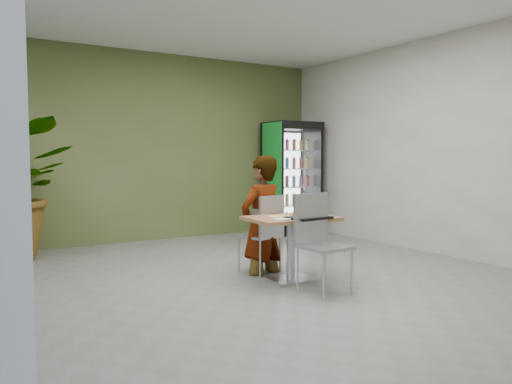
{
  "coord_description": "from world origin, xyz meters",
  "views": [
    {
      "loc": [
        -3.1,
        -4.69,
        1.43
      ],
      "look_at": [
        0.08,
        0.51,
        1.0
      ],
      "focal_mm": 35.0,
      "sensor_mm": 36.0,
      "label": 1
    }
  ],
  "objects_px": {
    "seated_woman": "(262,227)",
    "soda_cup": "(299,208)",
    "dining_table": "(291,235)",
    "chair_far": "(265,228)",
    "chair_near": "(318,235)",
    "potted_plant": "(9,190)",
    "cafeteria_tray": "(309,218)",
    "beverage_fridge": "(292,178)"
  },
  "relations": [
    {
      "from": "seated_woman",
      "to": "soda_cup",
      "type": "xyz_separation_m",
      "value": [
        0.22,
        -0.47,
        0.26
      ]
    },
    {
      "from": "dining_table",
      "to": "soda_cup",
      "type": "relative_size",
      "value": 5.72
    },
    {
      "from": "chair_far",
      "to": "chair_near",
      "type": "bearing_deg",
      "value": 76.79
    },
    {
      "from": "soda_cup",
      "to": "potted_plant",
      "type": "relative_size",
      "value": 0.09
    },
    {
      "from": "dining_table",
      "to": "cafeteria_tray",
      "type": "height_order",
      "value": "cafeteria_tray"
    },
    {
      "from": "dining_table",
      "to": "chair_far",
      "type": "distance_m",
      "value": 0.49
    },
    {
      "from": "dining_table",
      "to": "chair_near",
      "type": "xyz_separation_m",
      "value": [
        -0.0,
        -0.49,
        0.07
      ]
    },
    {
      "from": "chair_near",
      "to": "beverage_fridge",
      "type": "distance_m",
      "value": 4.19
    },
    {
      "from": "chair_far",
      "to": "beverage_fridge",
      "type": "height_order",
      "value": "beverage_fridge"
    },
    {
      "from": "dining_table",
      "to": "seated_woman",
      "type": "bearing_deg",
      "value": 96.02
    },
    {
      "from": "cafeteria_tray",
      "to": "potted_plant",
      "type": "xyz_separation_m",
      "value": [
        -2.66,
        3.28,
        0.22
      ]
    },
    {
      "from": "soda_cup",
      "to": "potted_plant",
      "type": "distance_m",
      "value": 4.05
    },
    {
      "from": "seated_woman",
      "to": "beverage_fridge",
      "type": "relative_size",
      "value": 0.84
    },
    {
      "from": "cafeteria_tray",
      "to": "chair_far",
      "type": "bearing_deg",
      "value": 96.17
    },
    {
      "from": "chair_far",
      "to": "soda_cup",
      "type": "distance_m",
      "value": 0.54
    },
    {
      "from": "dining_table",
      "to": "chair_near",
      "type": "bearing_deg",
      "value": -90.29
    },
    {
      "from": "chair_far",
      "to": "cafeteria_tray",
      "type": "bearing_deg",
      "value": 81.3
    },
    {
      "from": "cafeteria_tray",
      "to": "seated_woman",
      "type": "bearing_deg",
      "value": 97.64
    },
    {
      "from": "potted_plant",
      "to": "chair_far",
      "type": "bearing_deg",
      "value": -44.47
    },
    {
      "from": "chair_near",
      "to": "seated_woman",
      "type": "xyz_separation_m",
      "value": [
        -0.05,
        1.03,
        -0.04
      ]
    },
    {
      "from": "soda_cup",
      "to": "cafeteria_tray",
      "type": "bearing_deg",
      "value": -109.11
    },
    {
      "from": "beverage_fridge",
      "to": "potted_plant",
      "type": "xyz_separation_m",
      "value": [
        -4.81,
        -0.02,
        -0.06
      ]
    },
    {
      "from": "chair_far",
      "to": "cafeteria_tray",
      "type": "height_order",
      "value": "chair_far"
    },
    {
      "from": "soda_cup",
      "to": "beverage_fridge",
      "type": "distance_m",
      "value": 3.61
    },
    {
      "from": "chair_far",
      "to": "beverage_fridge",
      "type": "xyz_separation_m",
      "value": [
        2.23,
        2.55,
        0.47
      ]
    },
    {
      "from": "chair_near",
      "to": "soda_cup",
      "type": "xyz_separation_m",
      "value": [
        0.17,
        0.56,
        0.23
      ]
    },
    {
      "from": "soda_cup",
      "to": "cafeteria_tray",
      "type": "distance_m",
      "value": 0.35
    },
    {
      "from": "seated_woman",
      "to": "cafeteria_tray",
      "type": "relative_size",
      "value": 3.84
    },
    {
      "from": "chair_far",
      "to": "seated_woman",
      "type": "bearing_deg",
      "value": -76.43
    },
    {
      "from": "chair_far",
      "to": "potted_plant",
      "type": "bearing_deg",
      "value": -59.34
    },
    {
      "from": "chair_far",
      "to": "potted_plant",
      "type": "relative_size",
      "value": 0.49
    },
    {
      "from": "chair_far",
      "to": "soda_cup",
      "type": "xyz_separation_m",
      "value": [
        0.19,
        -0.42,
        0.27
      ]
    },
    {
      "from": "seated_woman",
      "to": "soda_cup",
      "type": "relative_size",
      "value": 9.83
    },
    {
      "from": "soda_cup",
      "to": "cafeteria_tray",
      "type": "height_order",
      "value": "soda_cup"
    },
    {
      "from": "dining_table",
      "to": "soda_cup",
      "type": "bearing_deg",
      "value": 22.56
    },
    {
      "from": "dining_table",
      "to": "cafeteria_tray",
      "type": "distance_m",
      "value": 0.35
    },
    {
      "from": "dining_table",
      "to": "soda_cup",
      "type": "xyz_separation_m",
      "value": [
        0.16,
        0.07,
        0.3
      ]
    },
    {
      "from": "chair_far",
      "to": "beverage_fridge",
      "type": "bearing_deg",
      "value": -146.04
    },
    {
      "from": "chair_far",
      "to": "soda_cup",
      "type": "relative_size",
      "value": 5.43
    },
    {
      "from": "seated_woman",
      "to": "soda_cup",
      "type": "height_order",
      "value": "seated_woman"
    },
    {
      "from": "dining_table",
      "to": "potted_plant",
      "type": "xyz_separation_m",
      "value": [
        -2.61,
        3.02,
        0.45
      ]
    },
    {
      "from": "chair_near",
      "to": "beverage_fridge",
      "type": "height_order",
      "value": "beverage_fridge"
    }
  ]
}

